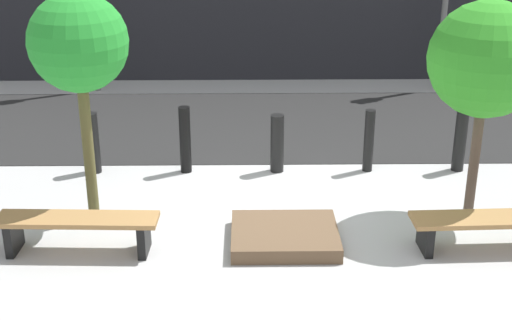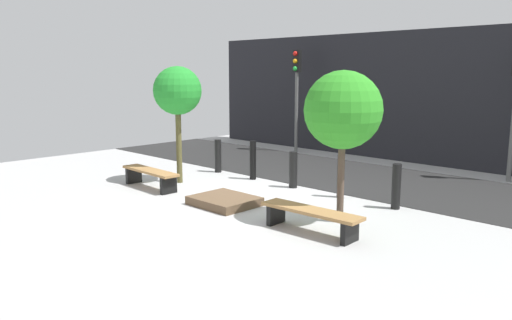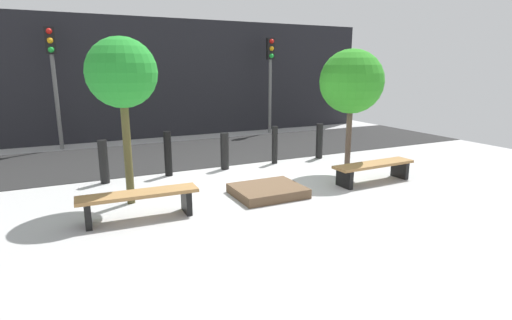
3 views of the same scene
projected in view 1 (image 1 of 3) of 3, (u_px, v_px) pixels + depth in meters
name	position (u px, v px, depth m)	size (l,w,h in m)	color
ground_plane	(282.00, 217.00, 9.68)	(18.00, 18.00, 0.00)	#AEAEAE
road_strip	(272.00, 124.00, 13.25)	(18.00, 3.99, 0.01)	#252525
bench_left	(78.00, 227.00, 8.65)	(1.98, 0.50, 0.47)	black
bench_right	(492.00, 225.00, 8.73)	(2.01, 0.52, 0.44)	black
planter_bed	(285.00, 236.00, 8.97)	(1.34, 1.13, 0.18)	brown
tree_behind_left_bench	(78.00, 45.00, 8.75)	(1.24, 1.24, 3.03)	brown
tree_behind_right_bench	(487.00, 60.00, 8.89)	(1.48, 1.48, 2.92)	#4E3E32
bollard_far_left	(93.00, 143.00, 10.95)	(0.20, 0.20, 0.96)	black
bollard_left	(185.00, 140.00, 10.95)	(0.17, 0.17, 1.06)	black
bollard_center	(277.00, 144.00, 11.00)	(0.21, 0.21, 0.92)	black
bollard_right	(369.00, 141.00, 11.00)	(0.15, 0.15, 0.99)	black
bollard_far_right	(460.00, 141.00, 11.03)	(0.19, 0.19, 0.97)	black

